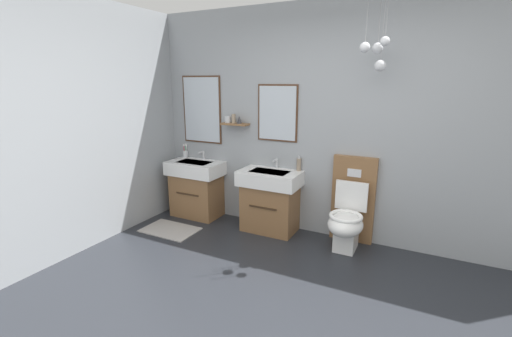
# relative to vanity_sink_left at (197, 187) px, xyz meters

# --- Properties ---
(wall_back) EXTENTS (5.05, 0.59, 2.66)m
(wall_back) POSITION_rel_vanity_sink_left_xyz_m (1.88, 0.25, 0.93)
(wall_back) COLOR #999EA3
(wall_back) RESTS_ON ground
(wall_left) EXTENTS (0.12, 4.15, 2.66)m
(wall_left) POSITION_rel_vanity_sink_left_xyz_m (-0.56, -1.76, 0.93)
(wall_left) COLOR #999EA3
(wall_left) RESTS_ON ground
(bath_mat) EXTENTS (0.68, 0.44, 0.01)m
(bath_mat) POSITION_rel_vanity_sink_left_xyz_m (0.00, -0.58, -0.40)
(bath_mat) COLOR #9E9993
(bath_mat) RESTS_ON ground
(vanity_sink_left) EXTENTS (0.74, 0.47, 0.76)m
(vanity_sink_left) POSITION_rel_vanity_sink_left_xyz_m (0.00, 0.00, 0.00)
(vanity_sink_left) COLOR brown
(vanity_sink_left) RESTS_ON ground
(tap_on_left_sink) EXTENTS (0.03, 0.13, 0.11)m
(tap_on_left_sink) POSITION_rel_vanity_sink_left_xyz_m (0.00, 0.17, 0.43)
(tap_on_left_sink) COLOR silver
(tap_on_left_sink) RESTS_ON vanity_sink_left
(vanity_sink_right) EXTENTS (0.74, 0.47, 0.76)m
(vanity_sink_right) POSITION_rel_vanity_sink_left_xyz_m (1.10, 0.00, 0.00)
(vanity_sink_right) COLOR brown
(vanity_sink_right) RESTS_ON ground
(tap_on_right_sink) EXTENTS (0.03, 0.13, 0.11)m
(tap_on_right_sink) POSITION_rel_vanity_sink_left_xyz_m (1.10, 0.17, 0.43)
(tap_on_right_sink) COLOR silver
(tap_on_right_sink) RESTS_ON vanity_sink_right
(toilet) EXTENTS (0.48, 0.62, 1.00)m
(toilet) POSITION_rel_vanity_sink_left_xyz_m (2.06, -0.01, -0.03)
(toilet) COLOR brown
(toilet) RESTS_ON ground
(toothbrush_cup) EXTENTS (0.07, 0.07, 0.19)m
(toothbrush_cup) POSITION_rel_vanity_sink_left_xyz_m (-0.29, 0.15, 0.41)
(toothbrush_cup) COLOR silver
(toothbrush_cup) RESTS_ON vanity_sink_left
(soap_dispenser) EXTENTS (0.06, 0.06, 0.19)m
(soap_dispenser) POSITION_rel_vanity_sink_left_xyz_m (1.40, 0.16, 0.43)
(soap_dispenser) COLOR gray
(soap_dispenser) RESTS_ON vanity_sink_right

